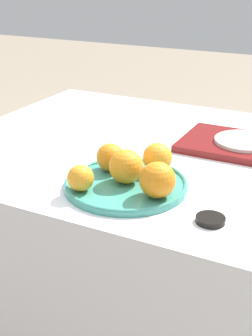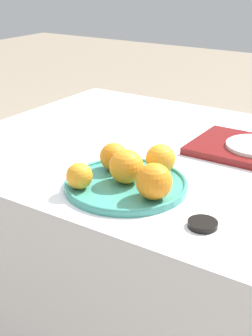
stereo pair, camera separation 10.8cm
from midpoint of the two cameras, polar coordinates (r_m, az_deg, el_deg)
The scene contains 8 objects.
table at distance 1.52m, azimuth 6.45°, elevation -11.35°, with size 1.19×0.93×0.76m.
fruit_platter at distance 1.10m, azimuth 2.82°, elevation -2.01°, with size 0.29×0.29×0.02m.
orange_0 at distance 1.08m, azimuth 2.88°, elevation 0.13°, with size 0.08×0.08×0.08m.
orange_1 at distance 1.06m, azimuth -2.81°, elevation -1.03°, with size 0.06×0.06×0.06m.
orange_2 at distance 1.01m, azimuth 6.47°, elevation -1.70°, with size 0.08×0.08×0.08m.
orange_3 at distance 1.15m, azimuth 1.17°, elevation 1.35°, with size 0.07×0.07×0.07m.
orange_4 at distance 1.14m, azimuth 6.94°, elevation 1.06°, with size 0.07×0.07×0.07m.
soy_dish at distance 0.96m, azimuth 12.55°, elevation -6.78°, with size 0.06×0.06×0.01m.
Camera 2 is at (0.58, -1.10, 1.25)m, focal length 50.00 mm.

